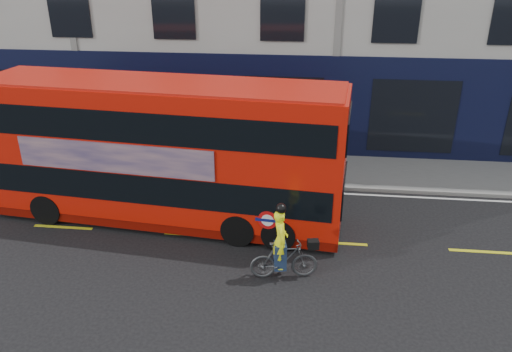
# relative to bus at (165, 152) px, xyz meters

# --- Properties ---
(ground) EXTENTS (120.00, 120.00, 0.00)m
(ground) POSITION_rel_bus_xyz_m (5.00, -2.44, -2.17)
(ground) COLOR black
(ground) RESTS_ON ground
(pavement) EXTENTS (60.00, 3.00, 0.12)m
(pavement) POSITION_rel_bus_xyz_m (5.00, 4.06, -2.11)
(pavement) COLOR gray
(pavement) RESTS_ON ground
(kerb) EXTENTS (60.00, 0.12, 0.13)m
(kerb) POSITION_rel_bus_xyz_m (5.00, 2.56, -2.10)
(kerb) COLOR gray
(kerb) RESTS_ON ground
(road_edge_line) EXTENTS (58.00, 0.10, 0.01)m
(road_edge_line) POSITION_rel_bus_xyz_m (5.00, 2.26, -2.16)
(road_edge_line) COLOR silver
(road_edge_line) RESTS_ON ground
(lane_dashes) EXTENTS (58.00, 0.12, 0.01)m
(lane_dashes) POSITION_rel_bus_xyz_m (5.00, -0.94, -2.16)
(lane_dashes) COLOR gold
(lane_dashes) RESTS_ON ground
(bus) EXTENTS (10.66, 3.38, 4.22)m
(bus) POSITION_rel_bus_xyz_m (0.00, 0.00, 0.00)
(bus) COLOR red
(bus) RESTS_ON ground
(cyclist) EXTENTS (1.75, 0.76, 2.08)m
(cyclist) POSITION_rel_bus_xyz_m (3.63, -2.70, -1.48)
(cyclist) COLOR #46494B
(cyclist) RESTS_ON ground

